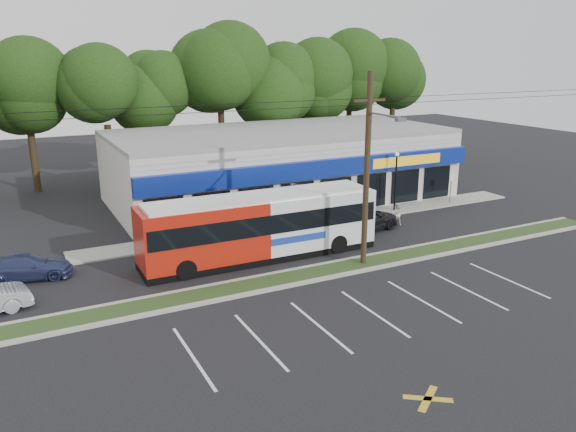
# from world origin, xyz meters

# --- Properties ---
(ground) EXTENTS (120.00, 120.00, 0.00)m
(ground) POSITION_xyz_m (0.00, 0.00, 0.00)
(ground) COLOR black
(ground) RESTS_ON ground
(grass_strip) EXTENTS (40.00, 1.60, 0.12)m
(grass_strip) POSITION_xyz_m (0.00, 1.00, 0.06)
(grass_strip) COLOR #223C18
(grass_strip) RESTS_ON ground
(curb_south) EXTENTS (40.00, 0.25, 0.14)m
(curb_south) POSITION_xyz_m (0.00, 0.15, 0.07)
(curb_south) COLOR #9E9E93
(curb_south) RESTS_ON ground
(curb_north) EXTENTS (40.00, 0.25, 0.14)m
(curb_north) POSITION_xyz_m (0.00, 1.85, 0.07)
(curb_north) COLOR #9E9E93
(curb_north) RESTS_ON ground
(sidewalk) EXTENTS (32.00, 2.20, 0.10)m
(sidewalk) POSITION_xyz_m (5.00, 9.00, 0.05)
(sidewalk) COLOR #9E9E93
(sidewalk) RESTS_ON ground
(strip_mall) EXTENTS (25.00, 12.55, 5.30)m
(strip_mall) POSITION_xyz_m (5.50, 15.91, 2.65)
(strip_mall) COLOR beige
(strip_mall) RESTS_ON ground
(utility_pole) EXTENTS (50.00, 2.77, 10.00)m
(utility_pole) POSITION_xyz_m (2.83, 0.93, 5.41)
(utility_pole) COLOR black
(utility_pole) RESTS_ON ground
(lamp_post) EXTENTS (0.30, 0.30, 4.25)m
(lamp_post) POSITION_xyz_m (11.00, 8.80, 2.67)
(lamp_post) COLOR black
(lamp_post) RESTS_ON ground
(sign_post) EXTENTS (0.45, 0.10, 2.23)m
(sign_post) POSITION_xyz_m (16.00, 8.57, 1.56)
(sign_post) COLOR #59595E
(sign_post) RESTS_ON ground
(tree_line) EXTENTS (46.76, 6.76, 11.83)m
(tree_line) POSITION_xyz_m (4.00, 26.00, 8.42)
(tree_line) COLOR black
(tree_line) RESTS_ON ground
(metrobus) EXTENTS (13.19, 2.94, 3.53)m
(metrobus) POSITION_xyz_m (-1.37, 4.50, 1.87)
(metrobus) COLOR #B11C0D
(metrobus) RESTS_ON ground
(car_dark) EXTENTS (5.10, 2.88, 1.64)m
(car_dark) POSITION_xyz_m (6.35, 5.83, 0.82)
(car_dark) COLOR black
(car_dark) RESTS_ON ground
(car_blue) EXTENTS (4.54, 2.51, 1.25)m
(car_blue) POSITION_xyz_m (-13.00, 7.00, 0.62)
(car_blue) COLOR navy
(car_blue) RESTS_ON ground
(pedestrian_a) EXTENTS (0.78, 0.78, 1.82)m
(pedestrian_a) POSITION_xyz_m (7.97, 8.50, 0.91)
(pedestrian_a) COLOR silver
(pedestrian_a) RESTS_ON ground
(pedestrian_b) EXTENTS (0.86, 0.75, 1.51)m
(pedestrian_b) POSITION_xyz_m (9.00, 6.00, 0.75)
(pedestrian_b) COLOR silver
(pedestrian_b) RESTS_ON ground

